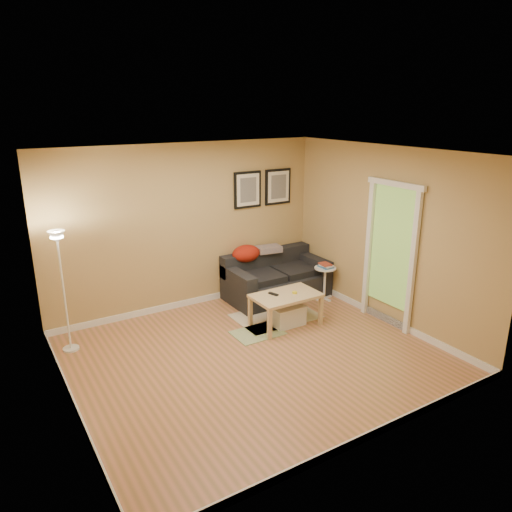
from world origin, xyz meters
name	(u,v)px	position (x,y,z in m)	size (l,w,h in m)	color
floor	(254,356)	(0.00, 0.00, 0.00)	(4.50, 4.50, 0.00)	#BC7350
ceiling	(254,153)	(0.00, 0.00, 2.60)	(4.50, 4.50, 0.00)	white
wall_back	(187,227)	(0.00, 2.00, 1.30)	(4.50, 4.50, 0.00)	tan
wall_front	(372,321)	(0.00, -2.00, 1.30)	(4.50, 4.50, 0.00)	tan
wall_left	(60,298)	(-2.25, 0.00, 1.30)	(4.00, 4.00, 0.00)	tan
wall_right	(386,236)	(2.25, 0.00, 1.30)	(4.00, 4.00, 0.00)	tan
baseboard_back	(191,302)	(0.00, 1.99, 0.05)	(4.50, 0.02, 0.10)	white
baseboard_front	(362,439)	(0.00, -1.99, 0.05)	(4.50, 0.02, 0.10)	white
baseboard_left	(76,407)	(-2.24, 0.00, 0.05)	(0.02, 4.00, 0.10)	white
baseboard_right	(379,315)	(2.24, 0.00, 0.05)	(0.02, 4.00, 0.10)	white
sofa	(277,276)	(1.38, 1.53, 0.38)	(1.70, 0.90, 0.75)	black
red_throw	(246,254)	(0.95, 1.81, 0.77)	(0.48, 0.36, 0.28)	#AC280F
plaid_throw	(269,249)	(1.39, 1.80, 0.78)	(0.42, 0.26, 0.10)	tan
framed_print_left	(248,190)	(1.08, 1.98, 1.80)	(0.50, 0.04, 0.60)	black
framed_print_right	(278,187)	(1.68, 1.98, 1.80)	(0.50, 0.04, 0.60)	black
area_rug	(276,316)	(0.93, 0.88, 0.01)	(1.25, 0.85, 0.01)	beige
green_runner	(258,333)	(0.38, 0.53, 0.01)	(0.70, 0.50, 0.01)	#668C4C
coffee_table	(286,310)	(0.88, 0.55, 0.24)	(0.98, 0.60, 0.49)	tan
remote_control	(273,294)	(0.72, 0.64, 0.50)	(0.05, 0.16, 0.02)	black
tape_roll	(295,293)	(1.01, 0.51, 0.50)	(0.07, 0.07, 0.03)	yellow
storage_bin	(287,315)	(0.91, 0.56, 0.15)	(0.50, 0.36, 0.31)	white
side_table	(325,283)	(2.02, 1.04, 0.28)	(0.36, 0.36, 0.55)	white
book_stack	(326,265)	(2.03, 1.05, 0.59)	(0.17, 0.23, 0.07)	teal
floor_lamp	(64,295)	(-2.00, 1.44, 0.78)	(0.21, 0.21, 1.65)	white
doorway	(389,257)	(2.20, -0.15, 1.02)	(0.12, 1.01, 2.13)	white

